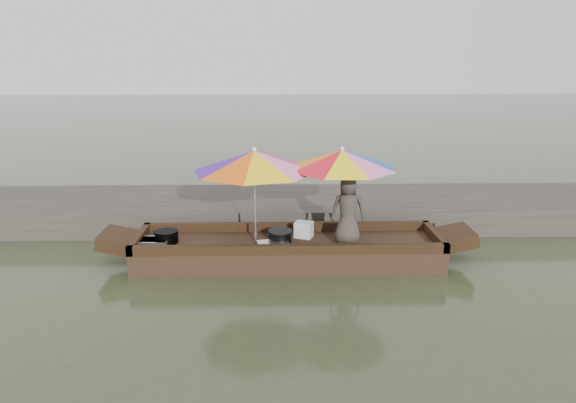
{
  "coord_description": "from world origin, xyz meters",
  "views": [
    {
      "loc": [
        -0.2,
        -7.83,
        3.23
      ],
      "look_at": [
        0.0,
        0.1,
        1.0
      ],
      "focal_mm": 32.0,
      "sensor_mm": 36.0,
      "label": 1
    }
  ],
  "objects_px": {
    "charcoal_grill": "(280,236)",
    "umbrella_bow": "(255,196)",
    "cooking_pot": "(167,237)",
    "boat_hull": "(288,252)",
    "vendor": "(348,210)",
    "supply_bag": "(304,230)",
    "tray_crayfish": "(154,242)",
    "tray_scallop": "(273,244)",
    "umbrella_stern": "(341,195)"
  },
  "relations": [
    {
      "from": "tray_scallop",
      "to": "umbrella_bow",
      "type": "bearing_deg",
      "value": 146.31
    },
    {
      "from": "cooking_pot",
      "to": "supply_bag",
      "type": "bearing_deg",
      "value": 5.14
    },
    {
      "from": "boat_hull",
      "to": "tray_crayfish",
      "type": "xyz_separation_m",
      "value": [
        -2.15,
        -0.07,
        0.22
      ]
    },
    {
      "from": "cooking_pot",
      "to": "umbrella_bow",
      "type": "xyz_separation_m",
      "value": [
        1.43,
        -0.02,
        0.68
      ]
    },
    {
      "from": "tray_scallop",
      "to": "umbrella_bow",
      "type": "distance_m",
      "value": 0.82
    },
    {
      "from": "vendor",
      "to": "umbrella_stern",
      "type": "xyz_separation_m",
      "value": [
        -0.11,
        0.09,
        0.22
      ]
    },
    {
      "from": "vendor",
      "to": "umbrella_bow",
      "type": "xyz_separation_m",
      "value": [
        -1.47,
        0.09,
        0.22
      ]
    },
    {
      "from": "tray_scallop",
      "to": "umbrella_bow",
      "type": "xyz_separation_m",
      "value": [
        -0.29,
        0.19,
        0.74
      ]
    },
    {
      "from": "cooking_pot",
      "to": "supply_bag",
      "type": "height_order",
      "value": "supply_bag"
    },
    {
      "from": "cooking_pot",
      "to": "charcoal_grill",
      "type": "relative_size",
      "value": 1.0
    },
    {
      "from": "umbrella_stern",
      "to": "charcoal_grill",
      "type": "bearing_deg",
      "value": 179.04
    },
    {
      "from": "boat_hull",
      "to": "umbrella_stern",
      "type": "bearing_deg",
      "value": 0.0
    },
    {
      "from": "umbrella_bow",
      "to": "tray_scallop",
      "type": "bearing_deg",
      "value": -33.69
    },
    {
      "from": "cooking_pot",
      "to": "boat_hull",
      "type": "bearing_deg",
      "value": -0.59
    },
    {
      "from": "cooking_pot",
      "to": "supply_bag",
      "type": "distance_m",
      "value": 2.24
    },
    {
      "from": "cooking_pot",
      "to": "tray_crayfish",
      "type": "distance_m",
      "value": 0.21
    },
    {
      "from": "cooking_pot",
      "to": "charcoal_grill",
      "type": "height_order",
      "value": "cooking_pot"
    },
    {
      "from": "supply_bag",
      "to": "umbrella_bow",
      "type": "height_order",
      "value": "umbrella_bow"
    },
    {
      "from": "supply_bag",
      "to": "cooking_pot",
      "type": "bearing_deg",
      "value": -174.86
    },
    {
      "from": "vendor",
      "to": "charcoal_grill",
      "type": "bearing_deg",
      "value": -4.18
    },
    {
      "from": "tray_crayfish",
      "to": "umbrella_stern",
      "type": "relative_size",
      "value": 0.28
    },
    {
      "from": "boat_hull",
      "to": "charcoal_grill",
      "type": "relative_size",
      "value": 13.18
    },
    {
      "from": "tray_crayfish",
      "to": "supply_bag",
      "type": "xyz_separation_m",
      "value": [
        2.41,
        0.29,
        0.09
      ]
    },
    {
      "from": "supply_bag",
      "to": "umbrella_stern",
      "type": "relative_size",
      "value": 0.16
    },
    {
      "from": "tray_scallop",
      "to": "tray_crayfish",
      "type": "bearing_deg",
      "value": 176.48
    },
    {
      "from": "boat_hull",
      "to": "umbrella_bow",
      "type": "xyz_separation_m",
      "value": [
        -0.53,
        0.0,
        0.95
      ]
    },
    {
      "from": "cooking_pot",
      "to": "tray_scallop",
      "type": "relative_size",
      "value": 0.76
    },
    {
      "from": "vendor",
      "to": "umbrella_bow",
      "type": "height_order",
      "value": "umbrella_bow"
    },
    {
      "from": "tray_crayfish",
      "to": "vendor",
      "type": "xyz_separation_m",
      "value": [
        3.09,
        -0.01,
        0.51
      ]
    },
    {
      "from": "charcoal_grill",
      "to": "umbrella_bow",
      "type": "relative_size",
      "value": 0.19
    },
    {
      "from": "charcoal_grill",
      "to": "umbrella_bow",
      "type": "distance_m",
      "value": 0.79
    },
    {
      "from": "supply_bag",
      "to": "umbrella_bow",
      "type": "relative_size",
      "value": 0.14
    },
    {
      "from": "supply_bag",
      "to": "vendor",
      "type": "distance_m",
      "value": 0.86
    },
    {
      "from": "cooking_pot",
      "to": "tray_scallop",
      "type": "bearing_deg",
      "value": -7.02
    },
    {
      "from": "tray_crayfish",
      "to": "umbrella_bow",
      "type": "bearing_deg",
      "value": 2.62
    },
    {
      "from": "boat_hull",
      "to": "tray_scallop",
      "type": "distance_m",
      "value": 0.37
    },
    {
      "from": "tray_scallop",
      "to": "umbrella_stern",
      "type": "height_order",
      "value": "umbrella_stern"
    },
    {
      "from": "cooking_pot",
      "to": "tray_scallop",
      "type": "xyz_separation_m",
      "value": [
        1.72,
        -0.21,
        -0.07
      ]
    },
    {
      "from": "tray_crayfish",
      "to": "tray_scallop",
      "type": "relative_size",
      "value": 1.0
    },
    {
      "from": "tray_crayfish",
      "to": "umbrella_bow",
      "type": "xyz_separation_m",
      "value": [
        1.62,
        0.07,
        0.73
      ]
    },
    {
      "from": "boat_hull",
      "to": "supply_bag",
      "type": "distance_m",
      "value": 0.46
    },
    {
      "from": "vendor",
      "to": "umbrella_bow",
      "type": "bearing_deg",
      "value": -2.08
    },
    {
      "from": "tray_crayfish",
      "to": "charcoal_grill",
      "type": "bearing_deg",
      "value": 2.56
    },
    {
      "from": "charcoal_grill",
      "to": "umbrella_bow",
      "type": "bearing_deg",
      "value": -177.67
    },
    {
      "from": "tray_scallop",
      "to": "cooking_pot",
      "type": "bearing_deg",
      "value": 172.98
    },
    {
      "from": "tray_crayfish",
      "to": "vendor",
      "type": "bearing_deg",
      "value": -0.23
    },
    {
      "from": "charcoal_grill",
      "to": "supply_bag",
      "type": "bearing_deg",
      "value": 27.48
    },
    {
      "from": "charcoal_grill",
      "to": "umbrella_stern",
      "type": "bearing_deg",
      "value": -0.96
    },
    {
      "from": "umbrella_bow",
      "to": "supply_bag",
      "type": "bearing_deg",
      "value": 15.57
    },
    {
      "from": "tray_scallop",
      "to": "vendor",
      "type": "xyz_separation_m",
      "value": [
        1.18,
        0.11,
        0.53
      ]
    }
  ]
}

